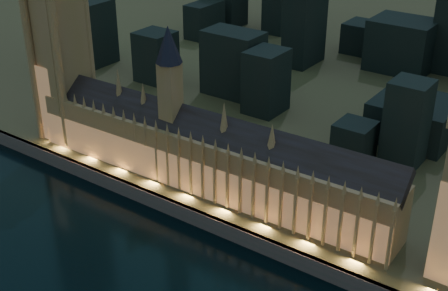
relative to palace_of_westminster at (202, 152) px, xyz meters
The scene contains 5 objects.
ground_plane 68.36m from the palace_of_westminster, 78.22° to the right, with size 2000.00×2000.00×0.00m, color black.
embankment_wall 33.11m from the palace_of_westminster, 58.16° to the right, with size 2000.00×2.50×8.00m, color #4B4A53.
palace_of_westminster is the anchor object (origin of this frame).
victoria_tower 108.09m from the palace_of_westminster, behind, with size 31.68×31.68×132.22m.
city_backdrop 190.67m from the palace_of_westminster, 76.61° to the left, with size 488.69×215.63×71.80m.
Camera 1 is at (152.24, -150.24, 166.92)m, focal length 50.00 mm.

